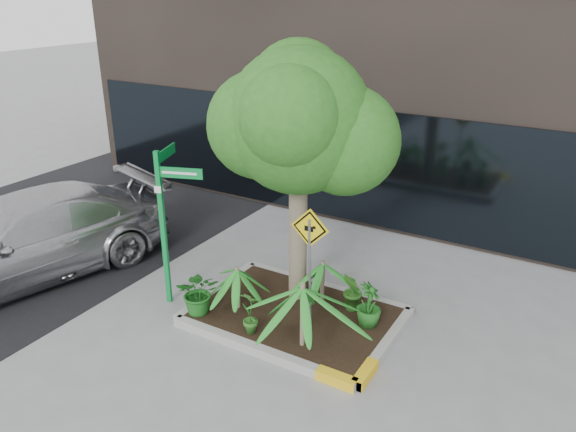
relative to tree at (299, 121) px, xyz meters
The scene contains 14 objects.
ground 3.32m from the tree, 87.28° to the right, with size 80.00×80.00×0.00m, color gray.
asphalt_road 7.26m from the tree, behind, with size 7.00×80.00×0.01m, color black.
planter 3.17m from the tree, 63.35° to the right, with size 3.35×2.36×0.15m.
tree is the anchor object (origin of this frame).
palm_front 2.55m from the tree, 57.85° to the right, with size 1.17×1.17×1.30m.
palm_left 2.60m from the tree, 127.72° to the right, with size 0.85×0.85×0.95m.
palm_back 2.40m from the tree, ahead, with size 0.87×0.87×0.96m.
parked_car 5.72m from the tree, 160.27° to the right, with size 2.18×5.37×1.56m, color #ACABB0.
shrub_a 3.19m from the tree, 130.45° to the right, with size 0.69×0.69×0.76m, color #1B601C.
shrub_b 3.07m from the tree, ahead, with size 0.40×0.40×0.72m, color #1E5F1C.
shrub_c 3.02m from the tree, 92.13° to the right, with size 0.39×0.39×0.75m, color #2B6920.
shrub_d 2.90m from the tree, ahead, with size 0.39×0.39×0.71m, color #29631C.
street_sign_post 2.67m from the tree, 151.59° to the right, with size 0.98×0.78×2.73m.
cattle_sign 1.96m from the tree, 49.86° to the right, with size 0.61×0.14×1.99m.
Camera 1 is at (4.14, -6.60, 5.18)m, focal length 35.00 mm.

